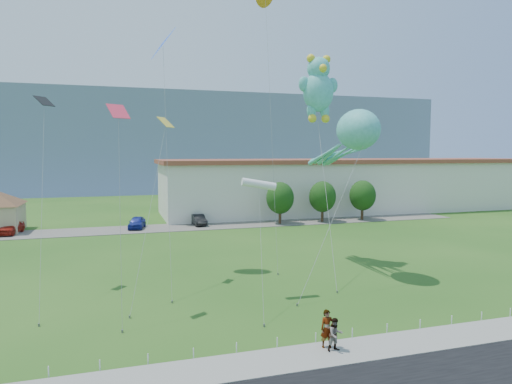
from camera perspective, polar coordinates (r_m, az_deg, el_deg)
ground at (r=25.13m, az=8.36°, el=-16.73°), size 160.00×160.00×0.00m
sidewalk at (r=22.86m, az=11.48°, el=-18.92°), size 80.00×2.50×0.10m
parking_strip at (r=57.71m, az=-6.73°, el=-4.27°), size 70.00×6.00×0.06m
hill_ridge at (r=141.46m, az=-12.99°, el=6.17°), size 160.00×50.00×25.00m
warehouse at (r=74.58m, az=11.98°, el=0.92°), size 61.00×15.00×8.20m
rope_fence at (r=23.96m, az=9.76°, el=-17.22°), size 26.05×0.05×0.50m
tree_near at (r=58.91m, az=3.03°, el=-0.76°), size 3.60×3.60×5.47m
tree_mid at (r=61.22m, az=8.31°, el=-0.58°), size 3.60×3.60×5.47m
tree_far at (r=64.01m, az=13.17°, el=-0.42°), size 3.60×3.60×5.47m
pedestrian_left at (r=22.63m, az=8.89°, el=-16.52°), size 0.70×0.50×1.80m
pedestrian_right at (r=22.38m, az=9.91°, el=-17.14°), size 0.78×0.63×1.54m
parked_car_red at (r=58.75m, az=-28.34°, el=-3.88°), size 2.61×4.78×1.54m
parked_car_blue at (r=57.40m, az=-14.66°, el=-3.69°), size 2.54×4.45×1.43m
parked_car_black at (r=58.48m, az=-7.18°, el=-3.46°), size 1.61×4.12×1.34m
octopus_kite at (r=35.26m, az=11.68°, el=6.42°), size 8.17×11.53×12.40m
teddy_bear_kite at (r=38.78m, az=7.81°, el=12.89°), size 4.08×9.49×17.24m
small_kite_white at (r=28.93m, az=0.36°, el=0.87°), size 1.62×6.36×7.69m
small_kite_pink at (r=26.66m, az=-16.79°, el=6.94°), size 1.29×3.91×12.00m
small_kite_yellow at (r=32.47m, az=-11.66°, el=6.22°), size 3.64×8.07×11.84m
small_kite_blue at (r=37.07m, az=-11.53°, el=17.18°), size 1.80×9.26×18.30m
small_kite_black at (r=33.40m, az=-25.02°, el=7.69°), size 1.29×8.77×13.16m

